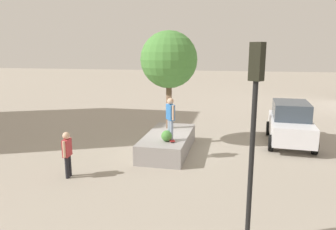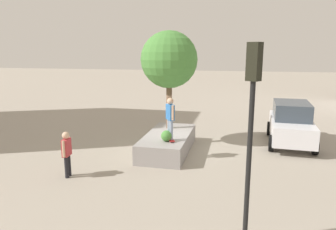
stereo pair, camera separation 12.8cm
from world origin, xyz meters
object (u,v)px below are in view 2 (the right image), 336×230
Objects in this scene: plaza_tree at (169,60)px; bystander_watching at (67,151)px; planter_ledge at (168,143)px; skateboard at (170,139)px; skateboarder at (170,116)px; traffic_light_corner at (252,112)px; police_car at (291,123)px.

plaza_tree is 2.74× the size of bystander_watching.
planter_ledge is 5.53× the size of skateboard.
traffic_light_corner reaches higher than skateboarder.
police_car is at bearing 123.52° from skateboard.
plaza_tree is at bearing 150.33° from bystander_watching.
planter_ledge is at bearing -162.53° from skateboarder.
bystander_watching is at bearing -54.10° from police_car.
traffic_light_corner reaches higher than planter_ledge.
police_car is 0.96× the size of traffic_light_corner.
skateboard is at bearing 180.00° from skateboarder.
plaza_tree reaches higher than bystander_watching.
plaza_tree is 3.18m from skateboarder.
skateboard is at bearing -56.48° from police_car.
traffic_light_corner is (9.10, -2.36, 2.21)m from police_car.
skateboarder reaches higher than bystander_watching.
skateboarder is at bearing -150.67° from traffic_light_corner.
traffic_light_corner is 2.78× the size of bystander_watching.
planter_ledge is 2.49× the size of skateboarder.
plaza_tree reaches higher than skateboarder.
skateboard is 0.46× the size of bystander_watching.
planter_ledge is 2.56× the size of bystander_watching.
bystander_watching reaches higher than skateboard.
skateboarder is at bearing 0.00° from skateboard.
traffic_light_corner is (6.55, 3.42, 2.86)m from planter_ledge.
planter_ledge is 1.20m from skateboard.
skateboard is (2.17, 0.52, -3.31)m from plaza_tree.
planter_ledge is 7.93m from traffic_light_corner.
police_car is at bearing 113.82° from planter_ledge.
skateboard is at bearing 13.56° from plaza_tree.
plaza_tree is at bearing -170.26° from planter_ledge.
planter_ledge is at bearing 141.76° from bystander_watching.
plaza_tree is 2.66× the size of skateboarder.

